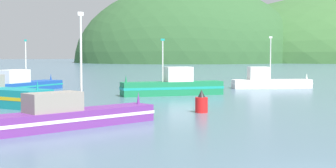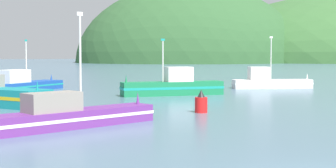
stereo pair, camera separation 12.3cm
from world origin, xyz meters
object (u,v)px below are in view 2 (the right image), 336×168
(fishing_boat_purple, at_px, (64,116))
(channel_buoy, at_px, (201,103))
(fishing_boat_blue, at_px, (18,85))
(fishing_boat_white, at_px, (270,82))
(fishing_boat_green, at_px, (173,86))

(fishing_boat_purple, bearing_deg, channel_buoy, -0.75)
(fishing_boat_purple, relative_size, channel_buoy, 6.55)
(channel_buoy, bearing_deg, fishing_boat_blue, 123.63)
(fishing_boat_white, xyz_separation_m, fishing_boat_purple, (-21.76, -26.37, -0.10))
(fishing_boat_green, relative_size, channel_buoy, 6.46)
(fishing_boat_blue, height_order, fishing_boat_green, fishing_boat_blue)
(channel_buoy, bearing_deg, fishing_boat_white, 58.05)
(fishing_boat_purple, xyz_separation_m, fishing_boat_green, (9.50, 19.19, 0.23))
(fishing_boat_white, distance_m, fishing_boat_purple, 34.19)
(fishing_boat_purple, bearing_deg, fishing_boat_blue, 68.24)
(fishing_boat_purple, xyz_separation_m, channel_buoy, (8.76, 5.52, -0.02))
(fishing_boat_white, relative_size, fishing_boat_blue, 0.84)
(fishing_boat_purple, height_order, fishing_boat_green, fishing_boat_purple)
(fishing_boat_white, distance_m, channel_buoy, 24.57)
(fishing_boat_white, relative_size, channel_buoy, 5.89)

